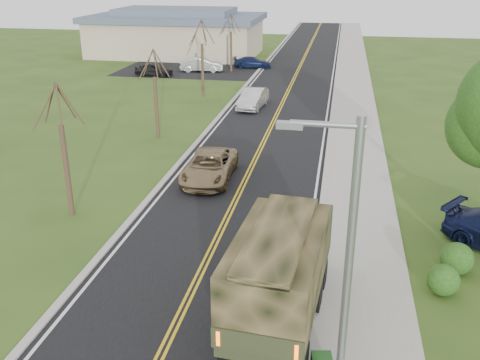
# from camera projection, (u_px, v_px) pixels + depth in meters

# --- Properties ---
(road) EXTENTS (8.00, 120.00, 0.01)m
(road) POSITION_uv_depth(u_px,v_px,m) (291.00, 85.00, 50.44)
(road) COLOR black
(road) RESTS_ON ground
(curb_right) EXTENTS (0.30, 120.00, 0.12)m
(curb_right) POSITION_uv_depth(u_px,v_px,m) (335.00, 86.00, 49.70)
(curb_right) COLOR #9E998E
(curb_right) RESTS_ON ground
(sidewalk_right) EXTENTS (3.20, 120.00, 0.10)m
(sidewalk_right) POSITION_uv_depth(u_px,v_px,m) (355.00, 87.00, 49.40)
(sidewalk_right) COLOR #9E998E
(sidewalk_right) RESTS_ON ground
(curb_left) EXTENTS (0.30, 120.00, 0.10)m
(curb_left) POSITION_uv_depth(u_px,v_px,m) (248.00, 83.00, 51.13)
(curb_left) COLOR #9E998E
(curb_left) RESTS_ON ground
(street_light) EXTENTS (1.65, 0.22, 8.00)m
(street_light) POSITION_uv_depth(u_px,v_px,m) (342.00, 283.00, 11.02)
(street_light) COLOR gray
(street_light) RESTS_ON ground
(bare_tree_a) EXTENTS (1.93, 2.26, 6.08)m
(bare_tree_a) POSITION_uv_depth(u_px,v_px,m) (65.00, 160.00, 23.32)
(bare_tree_a) COLOR #38281C
(bare_tree_a) RESTS_ON ground
(bare_tree_b) EXTENTS (1.83, 2.14, 5.73)m
(bare_tree_b) POSITION_uv_depth(u_px,v_px,m) (156.00, 100.00, 34.31)
(bare_tree_b) COLOR #38281C
(bare_tree_b) RESTS_ON ground
(bare_tree_c) EXTENTS (2.04, 2.39, 6.42)m
(bare_tree_c) POSITION_uv_depth(u_px,v_px,m) (202.00, 64.00, 45.14)
(bare_tree_c) COLOR #38281C
(bare_tree_c) RESTS_ON ground
(bare_tree_d) EXTENTS (1.88, 2.20, 5.91)m
(bare_tree_d) POSITION_uv_depth(u_px,v_px,m) (231.00, 47.00, 56.16)
(bare_tree_d) COLOR #38281C
(bare_tree_d) RESTS_ON ground
(commercial_building) EXTENTS (25.50, 21.50, 5.65)m
(commercial_building) POSITION_uv_depth(u_px,v_px,m) (177.00, 33.00, 66.75)
(commercial_building) COLOR tan
(commercial_building) RESTS_ON ground
(military_truck) EXTENTS (2.92, 7.09, 3.45)m
(military_truck) POSITION_uv_depth(u_px,v_px,m) (281.00, 265.00, 16.39)
(military_truck) COLOR black
(military_truck) RESTS_ON ground
(suv_champagne) EXTENTS (2.53, 5.25, 1.44)m
(suv_champagne) POSITION_uv_depth(u_px,v_px,m) (209.00, 166.00, 28.05)
(suv_champagne) COLOR #8E7550
(suv_champagne) RESTS_ON ground
(sedan_silver) EXTENTS (1.99, 4.68, 1.50)m
(sedan_silver) POSITION_uv_depth(u_px,v_px,m) (253.00, 99.00, 42.16)
(sedan_silver) COLOR silver
(sedan_silver) RESTS_ON ground
(lot_car_dark) EXTENTS (3.93, 1.73, 1.32)m
(lot_car_dark) POSITION_uv_depth(u_px,v_px,m) (154.00, 69.00, 54.46)
(lot_car_dark) COLOR black
(lot_car_dark) RESTS_ON ground
(lot_car_silver) EXTENTS (4.69, 2.22, 1.48)m
(lot_car_silver) POSITION_uv_depth(u_px,v_px,m) (202.00, 65.00, 56.64)
(lot_car_silver) COLOR silver
(lot_car_silver) RESTS_ON ground
(lot_car_navy) EXTENTS (4.31, 2.19, 1.20)m
(lot_car_navy) POSITION_uv_depth(u_px,v_px,m) (252.00, 62.00, 58.76)
(lot_car_navy) COLOR #10193B
(lot_car_navy) RESTS_ON ground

